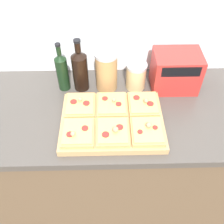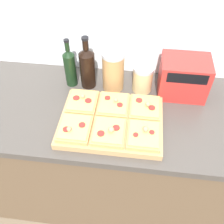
{
  "view_description": "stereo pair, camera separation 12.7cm",
  "coord_description": "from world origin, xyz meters",
  "px_view_note": "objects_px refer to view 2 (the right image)",
  "views": [
    {
      "loc": [
        0.03,
        -0.62,
        1.86
      ],
      "look_at": [
        0.05,
        0.25,
        0.93
      ],
      "focal_mm": 42.0,
      "sensor_mm": 36.0,
      "label": 1
    },
    {
      "loc": [
        0.15,
        -0.61,
        1.86
      ],
      "look_at": [
        0.05,
        0.25,
        0.93
      ],
      "focal_mm": 42.0,
      "sensor_mm": 36.0,
      "label": 2
    }
  ],
  "objects_px": {
    "cutting_board": "(111,122)",
    "olive_oil_bottle": "(70,67)",
    "grain_jar_tall": "(113,70)",
    "grain_jar_short": "(143,78)",
    "toaster_oven": "(184,77)",
    "wine_bottle": "(87,67)"
  },
  "relations": [
    {
      "from": "toaster_oven",
      "to": "cutting_board",
      "type": "bearing_deg",
      "value": -141.69
    },
    {
      "from": "grain_jar_tall",
      "to": "olive_oil_bottle",
      "type": "bearing_deg",
      "value": 180.0
    },
    {
      "from": "grain_jar_short",
      "to": "toaster_oven",
      "type": "xyz_separation_m",
      "value": [
        0.21,
        -0.0,
        0.03
      ]
    },
    {
      "from": "cutting_board",
      "to": "toaster_oven",
      "type": "distance_m",
      "value": 0.45
    },
    {
      "from": "wine_bottle",
      "to": "grain_jar_short",
      "type": "bearing_deg",
      "value": -0.0
    },
    {
      "from": "cutting_board",
      "to": "olive_oil_bottle",
      "type": "xyz_separation_m",
      "value": [
        -0.26,
        0.27,
        0.1
      ]
    },
    {
      "from": "olive_oil_bottle",
      "to": "grain_jar_tall",
      "type": "height_order",
      "value": "olive_oil_bottle"
    },
    {
      "from": "olive_oil_bottle",
      "to": "grain_jar_tall",
      "type": "distance_m",
      "value": 0.23
    },
    {
      "from": "cutting_board",
      "to": "grain_jar_tall",
      "type": "distance_m",
      "value": 0.29
    },
    {
      "from": "olive_oil_bottle",
      "to": "toaster_oven",
      "type": "height_order",
      "value": "olive_oil_bottle"
    },
    {
      "from": "olive_oil_bottle",
      "to": "grain_jar_short",
      "type": "relative_size",
      "value": 1.85
    },
    {
      "from": "toaster_oven",
      "to": "wine_bottle",
      "type": "bearing_deg",
      "value": 179.9
    },
    {
      "from": "olive_oil_bottle",
      "to": "toaster_oven",
      "type": "xyz_separation_m",
      "value": [
        0.61,
        -0.0,
        -0.01
      ]
    },
    {
      "from": "cutting_board",
      "to": "wine_bottle",
      "type": "height_order",
      "value": "wine_bottle"
    },
    {
      "from": "cutting_board",
      "to": "olive_oil_bottle",
      "type": "height_order",
      "value": "olive_oil_bottle"
    },
    {
      "from": "cutting_board",
      "to": "olive_oil_bottle",
      "type": "distance_m",
      "value": 0.39
    },
    {
      "from": "grain_jar_tall",
      "to": "wine_bottle",
      "type": "bearing_deg",
      "value": 180.0
    },
    {
      "from": "grain_jar_tall",
      "to": "grain_jar_short",
      "type": "height_order",
      "value": "grain_jar_tall"
    },
    {
      "from": "grain_jar_short",
      "to": "toaster_oven",
      "type": "relative_size",
      "value": 0.56
    },
    {
      "from": "cutting_board",
      "to": "toaster_oven",
      "type": "relative_size",
      "value": 1.82
    },
    {
      "from": "wine_bottle",
      "to": "toaster_oven",
      "type": "relative_size",
      "value": 1.12
    },
    {
      "from": "cutting_board",
      "to": "grain_jar_short",
      "type": "height_order",
      "value": "grain_jar_short"
    }
  ]
}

